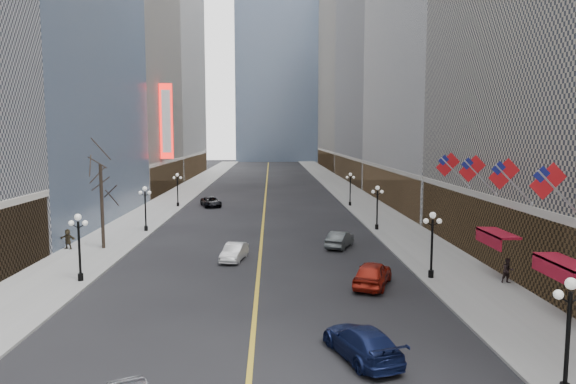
{
  "coord_description": "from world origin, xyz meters",
  "views": [
    {
      "loc": [
        0.92,
        -3.76,
        9.82
      ],
      "look_at": [
        1.68,
        19.3,
        7.25
      ],
      "focal_mm": 32.0,
      "sensor_mm": 36.0,
      "label": 1
    }
  ],
  "objects": [
    {
      "name": "streetlamp_west_3",
      "position": [
        -11.8,
        66.0,
        2.9
      ],
      "size": [
        1.26,
        0.44,
        4.52
      ],
      "color": "black",
      "rests_on": "sidewalk_west"
    },
    {
      "name": "flag_3",
      "position": [
        15.31,
        27.0,
        7.29
      ],
      "size": [
        2.87,
        0.12,
        2.87
      ],
      "color": "#B2B2B7",
      "rests_on": "ground"
    },
    {
      "name": "car_nb_far",
      "position": [
        -7.35,
        66.46,
        0.67
      ],
      "size": [
        3.64,
        5.31,
        1.35
      ],
      "primitive_type": "imported",
      "rotation": [
        0.0,
        0.0,
        0.32
      ],
      "color": "black",
      "rests_on": "ground"
    },
    {
      "name": "streetlamp_west_2",
      "position": [
        -11.8,
        48.0,
        2.9
      ],
      "size": [
        1.26,
        0.44,
        4.52
      ],
      "color": "black",
      "rests_on": "sidewalk_west"
    },
    {
      "name": "streetlamp_east_1",
      "position": [
        11.8,
        30.0,
        2.9
      ],
      "size": [
        1.26,
        0.44,
        4.52
      ],
      "color": "black",
      "rests_on": "sidewalk_east"
    },
    {
      "name": "bldg_east_c",
      "position": [
        29.88,
        106.0,
        24.18
      ],
      "size": [
        26.6,
        40.6,
        48.8
      ],
      "color": "gray",
      "rests_on": "ground"
    },
    {
      "name": "bldg_west_c",
      "position": [
        -29.88,
        87.0,
        25.19
      ],
      "size": [
        26.6,
        30.6,
        50.8
      ],
      "color": "gray",
      "rests_on": "ground"
    },
    {
      "name": "bldg_west_d",
      "position": [
        -29.92,
        121.0,
        36.17
      ],
      "size": [
        26.6,
        38.6,
        72.8
      ],
      "color": "silver",
      "rests_on": "ground"
    },
    {
      "name": "car_sb_far",
      "position": [
        6.92,
        40.29,
        0.71
      ],
      "size": [
        3.07,
        4.58,
        1.43
      ],
      "primitive_type": "imported",
      "rotation": [
        0.0,
        0.0,
        2.74
      ],
      "color": "#414647",
      "rests_on": "ground"
    },
    {
      "name": "car_sb_near",
      "position": [
        4.9,
        17.87,
        0.72
      ],
      "size": [
        3.47,
        5.35,
        1.44
      ],
      "primitive_type": "imported",
      "rotation": [
        0.0,
        0.0,
        3.46
      ],
      "color": "#121B45",
      "rests_on": "ground"
    },
    {
      "name": "streetlamp_east_3",
      "position": [
        11.8,
        66.0,
        2.9
      ],
      "size": [
        1.26,
        0.44,
        4.52
      ],
      "color": "black",
      "rests_on": "sidewalk_east"
    },
    {
      "name": "sidewalk_west",
      "position": [
        -14.0,
        70.0,
        0.07
      ],
      "size": [
        6.0,
        230.0,
        0.15
      ],
      "primitive_type": "cube",
      "color": "gray",
      "rests_on": "ground"
    },
    {
      "name": "tree_west_far",
      "position": [
        -13.5,
        40.0,
        6.24
      ],
      "size": [
        3.6,
        3.6,
        7.92
      ],
      "color": "#2D231C",
      "rests_on": "sidewalk_west"
    },
    {
      "name": "theatre_marquee",
      "position": [
        -15.88,
        80.0,
        12.0
      ],
      "size": [
        2.0,
        0.55,
        12.0
      ],
      "color": "red",
      "rests_on": "ground"
    },
    {
      "name": "flag_4",
      "position": [
        15.31,
        32.0,
        7.29
      ],
      "size": [
        2.87,
        0.12,
        2.87
      ],
      "color": "#B2B2B7",
      "rests_on": "ground"
    },
    {
      "name": "bldg_east_d",
      "position": [
        29.9,
        149.0,
        31.17
      ],
      "size": [
        26.6,
        46.6,
        62.8
      ],
      "color": "gray",
      "rests_on": "ground"
    },
    {
      "name": "flag_2",
      "position": [
        15.31,
        22.0,
        7.29
      ],
      "size": [
        2.87,
        0.12,
        2.87
      ],
      "color": "#B2B2B7",
      "rests_on": "ground"
    },
    {
      "name": "car_nb_mid",
      "position": [
        -2.0,
        35.9,
        0.66
      ],
      "size": [
        2.12,
        4.21,
        1.33
      ],
      "primitive_type": "imported",
      "rotation": [
        0.0,
        0.0,
        -0.19
      ],
      "color": "silver",
      "rests_on": "ground"
    },
    {
      "name": "sidewalk_east",
      "position": [
        14.0,
        70.0,
        0.07
      ],
      "size": [
        6.0,
        230.0,
        0.15
      ],
      "primitive_type": "cube",
      "color": "gray",
      "rests_on": "ground"
    },
    {
      "name": "car_sb_mid",
      "position": [
        7.51,
        28.61,
        0.84
      ],
      "size": [
        3.64,
        5.28,
        1.67
      ],
      "primitive_type": "imported",
      "rotation": [
        0.0,
        0.0,
        2.77
      ],
      "color": "maroon",
      "rests_on": "ground"
    },
    {
      "name": "ped_east_walk",
      "position": [
        16.4,
        28.5,
        0.98
      ],
      "size": [
        0.84,
        0.5,
        1.66
      ],
      "primitive_type": "imported",
      "rotation": [
        0.0,
        0.0,
        0.07
      ],
      "color": "black",
      "rests_on": "sidewalk_east"
    },
    {
      "name": "awning_b",
      "position": [
        16.11,
        22.0,
        3.08
      ],
      "size": [
        1.4,
        4.0,
        0.93
      ],
      "color": "maroon",
      "rests_on": "ground"
    },
    {
      "name": "streetlamp_east_0",
      "position": [
        11.8,
        14.0,
        2.9
      ],
      "size": [
        1.26,
        0.44,
        4.52
      ],
      "color": "black",
      "rests_on": "sidewalk_east"
    },
    {
      "name": "streetlamp_east_2",
      "position": [
        11.8,
        48.0,
        2.9
      ],
      "size": [
        1.26,
        0.44,
        4.52
      ],
      "color": "black",
      "rests_on": "sidewalk_east"
    },
    {
      "name": "flag_5",
      "position": [
        15.31,
        37.0,
        7.29
      ],
      "size": [
        2.87,
        0.12,
        2.87
      ],
      "color": "#B2B2B7",
      "rests_on": "ground"
    },
    {
      "name": "ped_west_far",
      "position": [
        -16.4,
        39.72,
        1.01
      ],
      "size": [
        1.66,
        0.85,
        1.73
      ],
      "primitive_type": "imported",
      "rotation": [
        0.0,
        0.0,
        -0.26
      ],
      "color": "#2D2619",
      "rests_on": "sidewalk_west"
    },
    {
      "name": "lane_line",
      "position": [
        0.0,
        80.0,
        0.01
      ],
      "size": [
        0.25,
        200.0,
        0.02
      ],
      "primitive_type": "cube",
      "color": "gold",
      "rests_on": "ground"
    },
    {
      "name": "awning_c",
      "position": [
        16.11,
        30.0,
        3.08
      ],
      "size": [
        1.4,
        4.0,
        0.93
      ],
      "color": "maroon",
      "rests_on": "ground"
    },
    {
      "name": "streetlamp_west_1",
      "position": [
        -11.8,
        30.0,
        2.9
      ],
      "size": [
        1.26,
        0.44,
        4.52
      ],
      "color": "black",
      "rests_on": "sidewalk_west"
    }
  ]
}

